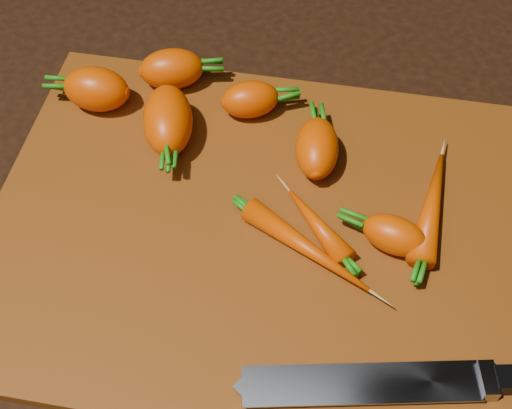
# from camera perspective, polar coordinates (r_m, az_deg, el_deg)

# --- Properties ---
(ground) EXTENTS (2.00, 2.00, 0.01)m
(ground) POSITION_cam_1_polar(r_m,az_deg,el_deg) (0.68, -0.15, -2.42)
(ground) COLOR black
(cutting_board) EXTENTS (0.50, 0.40, 0.01)m
(cutting_board) POSITION_cam_1_polar(r_m,az_deg,el_deg) (0.67, -0.15, -1.89)
(cutting_board) COLOR #833C0C
(cutting_board) RESTS_ON ground
(carrot_0) EXTENTS (0.08, 0.06, 0.04)m
(carrot_0) POSITION_cam_1_polar(r_m,az_deg,el_deg) (0.78, -6.76, 10.72)
(carrot_0) COLOR #DE4300
(carrot_0) RESTS_ON cutting_board
(carrot_1) EXTENTS (0.07, 0.05, 0.05)m
(carrot_1) POSITION_cam_1_polar(r_m,az_deg,el_deg) (0.77, -12.66, 9.00)
(carrot_1) COLOR #DE4300
(carrot_1) RESTS_ON cutting_board
(carrot_2) EXTENTS (0.07, 0.10, 0.05)m
(carrot_2) POSITION_cam_1_polar(r_m,az_deg,el_deg) (0.72, -7.07, 6.72)
(carrot_2) COLOR #DE4300
(carrot_2) RESTS_ON cutting_board
(carrot_3) EXTENTS (0.05, 0.08, 0.04)m
(carrot_3) POSITION_cam_1_polar(r_m,az_deg,el_deg) (0.70, 4.89, 4.52)
(carrot_3) COLOR #DE4300
(carrot_3) RESTS_ON cutting_board
(carrot_4) EXTENTS (0.07, 0.06, 0.04)m
(carrot_4) POSITION_cam_1_polar(r_m,az_deg,el_deg) (0.75, -0.47, 8.41)
(carrot_4) COLOR #DE4300
(carrot_4) RESTS_ON cutting_board
(carrot_5) EXTENTS (0.07, 0.05, 0.04)m
(carrot_5) POSITION_cam_1_polar(r_m,az_deg,el_deg) (0.65, 11.02, -2.41)
(carrot_5) COLOR #DE4300
(carrot_5) RESTS_ON cutting_board
(carrot_6) EXTENTS (0.04, 0.13, 0.03)m
(carrot_6) POSITION_cam_1_polar(r_m,az_deg,el_deg) (0.68, 13.88, -0.08)
(carrot_6) COLOR #DE4300
(carrot_6) RESTS_ON cutting_board
(carrot_7) EXTENTS (0.13, 0.09, 0.02)m
(carrot_7) POSITION_cam_1_polar(r_m,az_deg,el_deg) (0.64, 4.10, -3.48)
(carrot_7) COLOR #DE4300
(carrot_7) RESTS_ON cutting_board
(carrot_8) EXTENTS (0.08, 0.08, 0.02)m
(carrot_8) POSITION_cam_1_polar(r_m,az_deg,el_deg) (0.66, 4.89, -1.61)
(carrot_8) COLOR #DE4300
(carrot_8) RESTS_ON cutting_board
(knife) EXTENTS (0.31, 0.09, 0.02)m
(knife) POSITION_cam_1_polar(r_m,az_deg,el_deg) (0.59, 10.29, -13.88)
(knife) COLOR gray
(knife) RESTS_ON cutting_board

